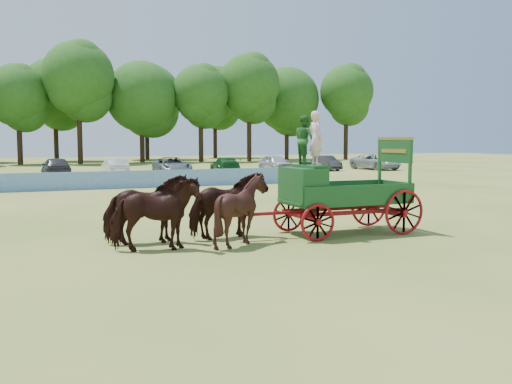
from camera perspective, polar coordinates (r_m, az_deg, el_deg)
The scene contains 9 objects.
ground at distance 18.01m, azimuth 1.27°, elevation -4.05°, with size 160.00×160.00×0.00m, color #A99C4C.
horse_lead_left at distance 15.09m, azimuth -10.05°, elevation -2.19°, with size 1.06×2.32×1.96m, color black.
horse_lead_right at distance 16.15m, azimuth -10.91°, elevation -1.71°, with size 1.06×2.32×1.96m, color black.
horse_wheel_left at distance 15.78m, azimuth -1.52°, elevation -1.78°, with size 1.58×1.78×1.96m, color black.
horse_wheel_right at distance 16.80m, azimuth -2.87°, elevation -1.35°, with size 1.06×2.32×1.96m, color black.
farm_dray at distance 17.50m, azimuth 6.89°, elevation 0.99°, with size 6.00×2.00×3.74m.
sponsor_banner at distance 34.88m, azimuth -12.37°, elevation 1.24°, with size 26.00×0.08×1.05m, color blue.
parked_cars at distance 46.80m, azimuth -13.76°, elevation 2.49°, with size 53.07×7.01×1.61m.
treeline at distance 76.22m, azimuth -21.65°, elevation 9.74°, with size 88.11×23.69×15.44m.
Camera 1 is at (-7.22, -16.24, 2.93)m, focal length 40.00 mm.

